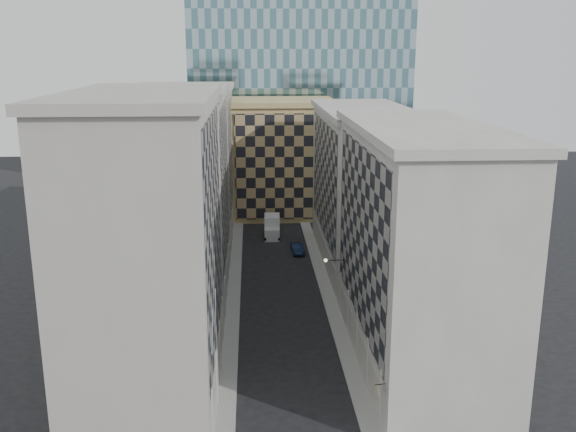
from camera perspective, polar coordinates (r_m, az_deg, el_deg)
name	(u,v)px	position (r m, az deg, el deg)	size (l,w,h in m)	color
sidewalk_west	(234,297)	(71.57, -4.86, -7.21)	(1.50, 100.00, 0.15)	#989792
sidewalk_east	(328,295)	(72.02, 3.58, -7.04)	(1.50, 100.00, 0.15)	#989792
bldg_left_a	(151,248)	(50.30, -12.12, -2.82)	(10.80, 22.80, 23.70)	#9D978D
bldg_left_b	(181,193)	(71.53, -9.51, 2.06)	(10.80, 22.80, 22.70)	gray
bldg_left_c	(197,163)	(93.12, -8.10, 4.70)	(10.80, 22.80, 21.70)	#9D978D
bldg_right_a	(416,247)	(55.72, 11.34, -2.68)	(10.80, 26.80, 20.70)	#A6A298
bldg_right_b	(363,186)	(81.41, 6.64, 2.62)	(10.80, 28.80, 19.70)	#A6A298
tan_block	(282,157)	(105.86, -0.53, 5.26)	(16.80, 14.80, 18.80)	tan
church_tower	(267,47)	(118.48, -1.89, 14.76)	(7.20, 7.20, 51.50)	#302A25
flagpoles_left	(214,319)	(46.42, -6.62, -9.12)	(0.10, 6.33, 2.33)	gray
bracket_lamp	(327,260)	(64.22, 3.52, -3.95)	(1.98, 0.36, 0.36)	black
box_truck	(272,228)	(93.83, -1.43, -1.05)	(2.39, 5.52, 3.00)	silver
dark_car	(297,248)	(86.28, 0.83, -2.90)	(1.41, 4.03, 1.33)	#0E1B36
shop_sign	(377,389)	(46.32, 7.95, -14.99)	(0.78, 0.69, 0.76)	black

